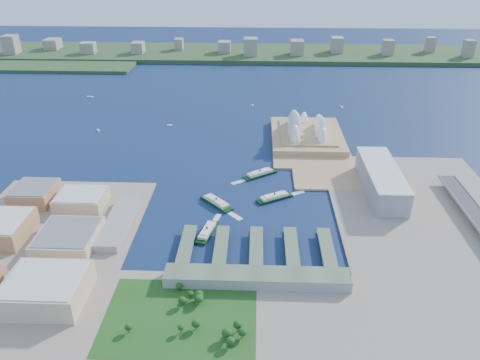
{
  "coord_description": "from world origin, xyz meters",
  "views": [
    {
      "loc": [
        12.78,
        -533.52,
        335.23
      ],
      "look_at": [
        -11.6,
        76.23,
        18.0
      ],
      "focal_mm": 35.0,
      "sensor_mm": 36.0,
      "label": 1
    }
  ],
  "objects_px": {
    "ferry_b": "(260,173)",
    "ferry_d": "(274,196)",
    "opera_house": "(308,123)",
    "ferry_c": "(207,230)",
    "toaster_building": "(381,180)",
    "ferry_a": "(216,201)"
  },
  "relations": [
    {
      "from": "ferry_b",
      "to": "ferry_d",
      "type": "xyz_separation_m",
      "value": [
        20.93,
        -74.58,
        -0.15
      ]
    },
    {
      "from": "toaster_building",
      "to": "ferry_b",
      "type": "height_order",
      "value": "toaster_building"
    },
    {
      "from": "ferry_a",
      "to": "ferry_c",
      "type": "distance_m",
      "value": 73.5
    },
    {
      "from": "toaster_building",
      "to": "ferry_b",
      "type": "xyz_separation_m",
      "value": [
        -177.02,
        47.43,
        -15.15
      ]
    },
    {
      "from": "ferry_c",
      "to": "ferry_d",
      "type": "height_order",
      "value": "ferry_d"
    },
    {
      "from": "ferry_c",
      "to": "ferry_b",
      "type": "bearing_deg",
      "value": -98.37
    },
    {
      "from": "opera_house",
      "to": "ferry_c",
      "type": "bearing_deg",
      "value": -115.79
    },
    {
      "from": "ferry_b",
      "to": "toaster_building",
      "type": "bearing_deg",
      "value": 39.89
    },
    {
      "from": "opera_house",
      "to": "toaster_building",
      "type": "bearing_deg",
      "value": -65.77
    },
    {
      "from": "opera_house",
      "to": "ferry_c",
      "type": "height_order",
      "value": "opera_house"
    },
    {
      "from": "toaster_building",
      "to": "ferry_d",
      "type": "xyz_separation_m",
      "value": [
        -156.08,
        -27.15,
        -15.3
      ]
    },
    {
      "from": "opera_house",
      "to": "ferry_c",
      "type": "relative_size",
      "value": 3.41
    },
    {
      "from": "toaster_building",
      "to": "ferry_c",
      "type": "height_order",
      "value": "toaster_building"
    },
    {
      "from": "opera_house",
      "to": "ferry_b",
      "type": "distance_m",
      "value": 177.65
    },
    {
      "from": "ferry_b",
      "to": "ferry_d",
      "type": "relative_size",
      "value": 1.03
    },
    {
      "from": "toaster_building",
      "to": "ferry_a",
      "type": "bearing_deg",
      "value": -169.26
    },
    {
      "from": "ferry_a",
      "to": "ferry_b",
      "type": "height_order",
      "value": "ferry_a"
    },
    {
      "from": "ferry_a",
      "to": "ferry_b",
      "type": "bearing_deg",
      "value": 13.32
    },
    {
      "from": "ferry_a",
      "to": "ferry_d",
      "type": "height_order",
      "value": "ferry_a"
    },
    {
      "from": "opera_house",
      "to": "ferry_b",
      "type": "relative_size",
      "value": 3.18
    },
    {
      "from": "toaster_building",
      "to": "ferry_b",
      "type": "relative_size",
      "value": 2.74
    },
    {
      "from": "opera_house",
      "to": "ferry_d",
      "type": "xyz_separation_m",
      "value": [
        -66.08,
        -227.15,
        -26.8
      ]
    }
  ]
}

